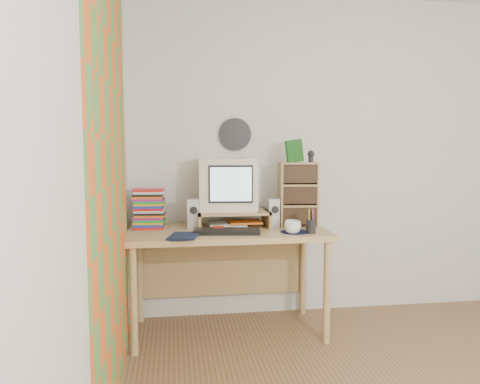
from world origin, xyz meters
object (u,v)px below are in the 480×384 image
object	(u,v)px
keyboard	(227,231)
cd_rack	(299,194)
mug	(293,227)
diary	(170,234)
crt_monitor	(228,184)
dvd_stack	(149,207)
desk	(227,246)

from	to	relation	value
keyboard	cd_rack	xyz separation A→B (m)	(0.56, 0.24, 0.22)
cd_rack	mug	size ratio (longest dim) A/B	4.15
cd_rack	diary	bearing A→B (deg)	-154.40
crt_monitor	dvd_stack	bearing A→B (deg)	-172.56
desk	mug	bearing A→B (deg)	-34.15
cd_rack	mug	xyz separation A→B (m)	(-0.12, -0.31, -0.19)
dvd_stack	cd_rack	distance (m)	1.10
crt_monitor	mug	bearing A→B (deg)	-37.07
desk	cd_rack	distance (m)	0.66
diary	mug	bearing A→B (deg)	14.48
crt_monitor	keyboard	size ratio (longest dim) A/B	0.90
keyboard	mug	xyz separation A→B (m)	(0.44, -0.06, 0.03)
keyboard	mug	distance (m)	0.45
keyboard	dvd_stack	size ratio (longest dim) A/B	1.48
desk	diary	size ratio (longest dim) A/B	6.51
crt_monitor	diary	distance (m)	0.65
mug	keyboard	bearing A→B (deg)	171.69
keyboard	mug	size ratio (longest dim) A/B	3.93
crt_monitor	diary	xyz separation A→B (m)	(-0.42, -0.39, -0.29)
dvd_stack	diary	distance (m)	0.43
cd_rack	mug	bearing A→B (deg)	-105.67
keyboard	diary	bearing A→B (deg)	-159.06
crt_monitor	dvd_stack	size ratio (longest dim) A/B	1.33
crt_monitor	diary	world-z (taller)	crt_monitor
crt_monitor	mug	world-z (taller)	crt_monitor
dvd_stack	desk	bearing A→B (deg)	-2.63
keyboard	dvd_stack	bearing A→B (deg)	159.06
keyboard	diary	xyz separation A→B (m)	(-0.38, -0.09, 0.01)
diary	crt_monitor	bearing A→B (deg)	55.60
dvd_stack	diary	size ratio (longest dim) A/B	1.40
desk	mug	distance (m)	0.53
dvd_stack	mug	distance (m)	1.04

